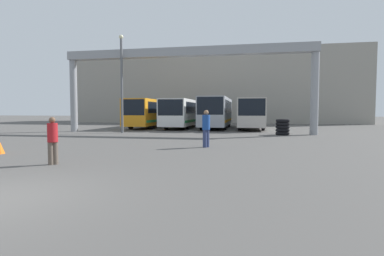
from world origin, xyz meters
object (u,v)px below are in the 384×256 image
(pedestrian_near_center, at_px, (53,139))
(lamp_post, at_px, (122,80))
(pedestrian_far_center, at_px, (206,128))
(bus_slot_0, at_px, (150,112))
(tire_stack, at_px, (283,127))
(bus_slot_1, at_px, (184,112))
(bus_slot_3, at_px, (251,112))
(bus_slot_2, at_px, (217,111))

(pedestrian_near_center, xyz_separation_m, lamp_post, (-3.80, 14.23, 3.52))
(pedestrian_near_center, bearing_deg, pedestrian_far_center, -178.11)
(pedestrian_far_center, distance_m, pedestrian_near_center, 7.26)
(pedestrian_far_center, bearing_deg, bus_slot_0, 65.78)
(tire_stack, bearing_deg, bus_slot_0, 149.67)
(bus_slot_1, bearing_deg, bus_slot_0, -167.50)
(bus_slot_1, bearing_deg, tire_stack, -41.71)
(bus_slot_1, height_order, bus_slot_3, bus_slot_3)
(tire_stack, bearing_deg, pedestrian_far_center, -117.89)
(pedestrian_far_center, bearing_deg, tire_stack, 10.49)
(bus_slot_0, bearing_deg, pedestrian_near_center, -79.60)
(pedestrian_near_center, bearing_deg, lamp_post, -125.59)
(pedestrian_near_center, distance_m, tire_stack, 17.05)
(bus_slot_2, xyz_separation_m, bus_slot_3, (3.60, -0.02, -0.10))
(tire_stack, bearing_deg, pedestrian_near_center, -121.99)
(bus_slot_1, bearing_deg, pedestrian_far_center, -74.13)
(bus_slot_3, relative_size, lamp_post, 1.38)
(pedestrian_near_center, height_order, tire_stack, pedestrian_near_center)
(bus_slot_0, height_order, lamp_post, lamp_post)
(bus_slot_0, relative_size, bus_slot_1, 0.86)
(bus_slot_1, xyz_separation_m, bus_slot_3, (7.20, -0.29, 0.01))
(bus_slot_1, distance_m, tire_stack, 12.76)
(pedestrian_near_center, bearing_deg, bus_slot_3, -157.15)
(bus_slot_1, bearing_deg, bus_slot_3, -2.34)
(bus_slot_3, height_order, tire_stack, bus_slot_3)
(pedestrian_near_center, bearing_deg, bus_slot_1, -139.40)
(pedestrian_far_center, xyz_separation_m, pedestrian_near_center, (-4.42, -5.75, -0.13))
(pedestrian_far_center, relative_size, tire_stack, 1.55)
(bus_slot_1, height_order, tire_stack, bus_slot_1)
(bus_slot_1, height_order, lamp_post, lamp_post)
(pedestrian_near_center, height_order, lamp_post, lamp_post)
(bus_slot_1, xyz_separation_m, bus_slot_2, (3.60, -0.28, 0.10))
(bus_slot_3, height_order, pedestrian_far_center, bus_slot_3)
(bus_slot_0, distance_m, bus_slot_1, 3.69)
(bus_slot_3, xyz_separation_m, tire_stack, (2.29, -8.17, -1.13))
(bus_slot_1, distance_m, bus_slot_3, 7.21)
(bus_slot_3, relative_size, tire_stack, 9.21)
(bus_slot_0, relative_size, lamp_post, 1.25)
(pedestrian_near_center, xyz_separation_m, tire_stack, (9.04, 14.46, -0.26))
(bus_slot_1, relative_size, bus_slot_3, 1.05)
(bus_slot_1, bearing_deg, bus_slot_2, -4.40)
(bus_slot_0, distance_m, tire_stack, 15.21)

